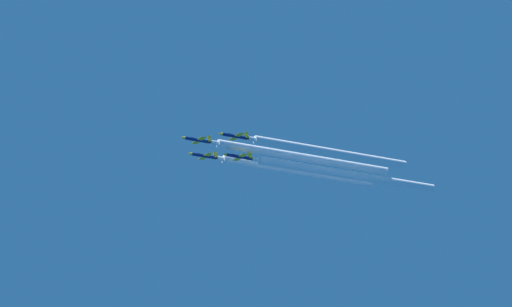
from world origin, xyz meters
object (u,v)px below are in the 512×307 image
object	(u,v)px
jet_left_wingman	(234,136)
jet_right_wingman	(203,156)
jet_lead	(197,140)
jet_slot	(238,157)

from	to	relation	value
jet_left_wingman	jet_right_wingman	world-z (taller)	jet_left_wingman
jet_left_wingman	jet_right_wingman	xyz separation A→B (m)	(21.47, 0.43, -0.03)
jet_lead	jet_right_wingman	bearing A→B (deg)	-35.10
jet_left_wingman	jet_slot	world-z (taller)	jet_left_wingman
jet_left_wingman	jet_slot	size ratio (longest dim) A/B	1.00
jet_lead	jet_slot	size ratio (longest dim) A/B	1.00
jet_lead	jet_right_wingman	xyz separation A→B (m)	(9.88, -6.95, -1.22)
jet_left_wingman	jet_slot	bearing A→B (deg)	-31.63
jet_right_wingman	jet_slot	size ratio (longest dim) A/B	1.00
jet_right_wingman	jet_slot	xyz separation A→B (m)	(-10.31, -7.30, -2.26)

